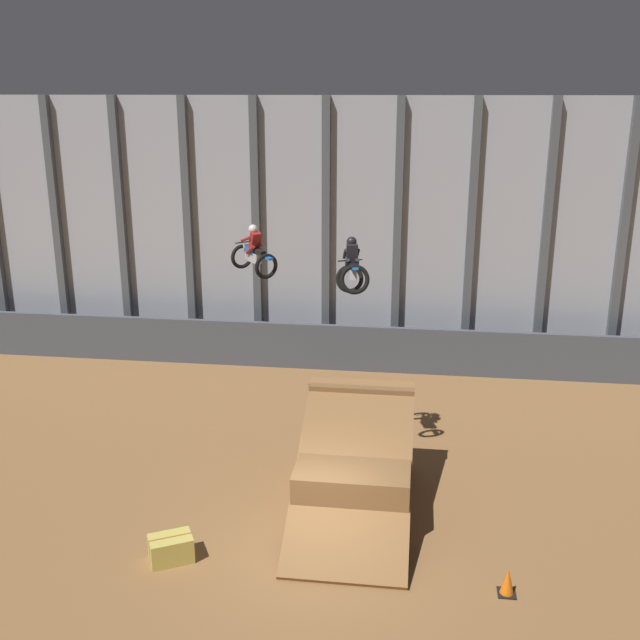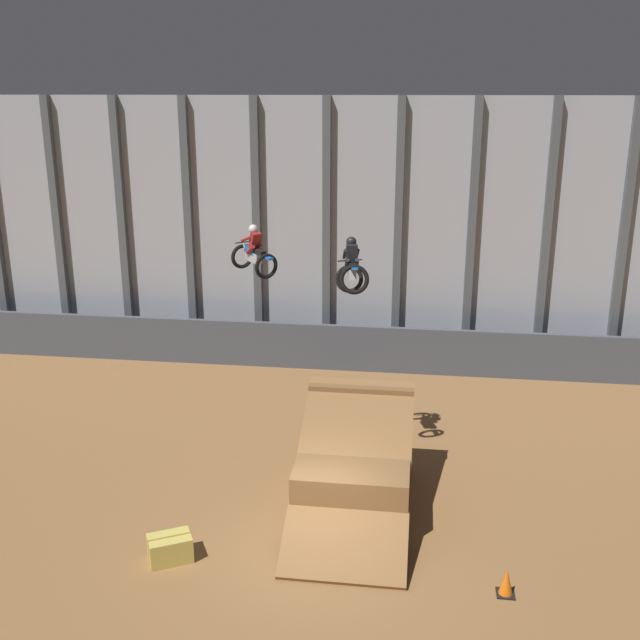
% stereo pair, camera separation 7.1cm
% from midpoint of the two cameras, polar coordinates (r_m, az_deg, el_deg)
% --- Properties ---
extents(ground_plane, '(60.00, 60.00, 0.00)m').
position_cam_midpoint_polar(ground_plane, '(17.06, -0.62, -17.19)').
color(ground_plane, olive).
extents(arena_back_wall, '(32.00, 0.40, 9.44)m').
position_cam_midpoint_polar(arena_back_wall, '(26.84, 3.13, 6.62)').
color(arena_back_wall, '#A3A8B2').
rests_on(arena_back_wall, ground_plane).
extents(lower_barrier, '(31.36, 0.20, 1.66)m').
position_cam_midpoint_polar(lower_barrier, '(26.57, 2.77, -2.17)').
color(lower_barrier, '#474C56').
rests_on(lower_barrier, ground_plane).
extents(dirt_ramp, '(2.68, 5.16, 2.59)m').
position_cam_midpoint_polar(dirt_ramp, '(18.53, 2.68, -11.02)').
color(dirt_ramp, brown).
rests_on(dirt_ramp, ground_plane).
extents(rider_bike_left_air, '(1.57, 1.62, 1.45)m').
position_cam_midpoint_polar(rider_bike_left_air, '(21.67, -5.15, 5.06)').
color(rider_bike_left_air, black).
extents(rider_bike_right_air, '(1.01, 1.77, 1.60)m').
position_cam_midpoint_polar(rider_bike_right_air, '(18.81, 2.34, 3.82)').
color(rider_bike_right_air, black).
extents(traffic_cone_near_ramp, '(0.36, 0.36, 0.58)m').
position_cam_midpoint_polar(traffic_cone_near_ramp, '(16.15, 13.96, -18.79)').
color(traffic_cone_near_ramp, black).
rests_on(traffic_cone_near_ramp, ground_plane).
extents(hay_bale_trackside, '(1.08, 0.95, 0.57)m').
position_cam_midpoint_polar(hay_bale_trackside, '(16.94, -11.41, -16.70)').
color(hay_bale_trackside, '#CCB751').
rests_on(hay_bale_trackside, ground_plane).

